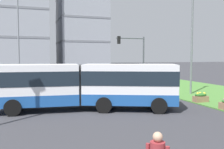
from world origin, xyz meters
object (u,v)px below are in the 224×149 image
Objects in this scene: car_silver_hatch at (21,87)px; streetlight_median at (192,36)px; articulated_bus at (87,85)px; flower_planter_4 at (201,97)px; apartment_tower_westcentre at (23,12)px; traffic_light_far_right at (135,53)px; apartment_tower_centre at (81,10)px.

car_silver_hatch is 16.25m from streetlight_median.
articulated_bus is at bearing -62.62° from car_silver_hatch.
apartment_tower_westcentre reaches higher than flower_planter_4.
car_silver_hatch reaches higher than flower_planter_4.
apartment_tower_westcentre reaches higher than streetlight_median.
traffic_light_far_right is (-1.45, 8.98, 3.43)m from flower_planter_4.
apartment_tower_centre reaches higher than traffic_light_far_right.
car_silver_hatch is at bearing -178.10° from traffic_light_far_right.
flower_planter_4 is 0.03× the size of apartment_tower_centre.
streetlight_median is (1.90, 3.80, 4.92)m from flower_planter_4.
streetlight_median is 75.16m from apartment_tower_westcentre.
streetlight_median is (10.59, 3.38, 3.69)m from articulated_bus.
flower_planter_4 is (8.69, -0.41, -1.23)m from articulated_bus.
car_silver_hatch is 79.39m from apartment_tower_centre.
streetlight_median reaches higher than traffic_light_far_right.
streetlight_median is at bearing -57.11° from traffic_light_far_right.
streetlight_median is (14.83, -4.80, 4.59)m from car_silver_hatch.
apartment_tower_westcentre is (-11.27, 67.38, 14.54)m from traffic_light_far_right.
flower_planter_4 is at bearing -96.04° from apartment_tower_centre.
flower_planter_4 is 79.47m from apartment_tower_westcentre.
car_silver_hatch is 0.45× the size of streetlight_median.
apartment_tower_centre is at bearing 78.00° from articulated_bus.
apartment_tower_westcentre is at bearing 99.46° from flower_planter_4.
apartment_tower_westcentre reaches higher than articulated_bus.
articulated_bus is at bearing -130.20° from traffic_light_far_right.
car_silver_hatch is at bearing -106.38° from apartment_tower_centre.
traffic_light_far_right reaches higher than flower_planter_4.
apartment_tower_westcentre is (-14.62, 72.57, 13.04)m from streetlight_median.
apartment_tower_centre is at bearing 15.06° from apartment_tower_westcentre.
streetlight_median is 0.23× the size of apartment_tower_centre.
apartment_tower_centre is (6.79, 78.33, 16.12)m from streetlight_median.
streetlight_median is at bearing -94.95° from apartment_tower_centre.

